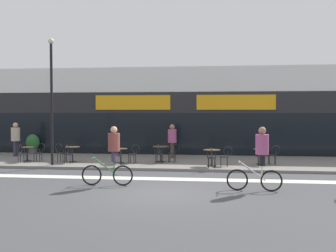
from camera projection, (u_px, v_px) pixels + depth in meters
The scene contains 28 objects.
ground_plane at pixel (159, 193), 12.55m from camera, with size 120.00×120.00×0.00m, color #424244.
sidewalk_slab at pixel (179, 162), 19.74m from camera, with size 40.00×5.50×0.12m, color slate.
storefront_facade at pixel (186, 112), 24.33m from camera, with size 40.00×4.06×5.16m.
bike_lane_stripe at pixel (168, 179), 15.09m from camera, with size 36.00×0.70×0.01m, color silver.
bistro_table_0 at pixel (27, 151), 19.56m from camera, with size 0.62×0.62×0.71m.
bistro_table_1 at pixel (73, 151), 19.24m from camera, with size 0.72×0.72×0.75m.
bistro_table_2 at pixel (121, 153), 18.80m from camera, with size 0.64×0.64×0.71m.
bistro_table_3 at pixel (161, 151), 19.31m from camera, with size 0.80×0.80×0.77m.
bistro_table_4 at pixel (212, 154), 17.79m from camera, with size 0.77×0.77×0.75m.
bistro_table_5 at pixel (260, 153), 18.39m from camera, with size 0.63×0.63×0.73m.
cafe_chair_0_near at pixel (21, 152), 18.94m from camera, with size 0.44×0.59×0.90m.
cafe_chair_0_side at pixel (39, 151), 19.49m from camera, with size 0.58×0.41×0.90m.
cafe_chair_1_near at pixel (68, 153), 18.62m from camera, with size 0.41×0.58×0.90m.
cafe_chair_1_side at pixel (60, 151), 19.32m from camera, with size 0.60×0.45×0.90m.
cafe_chair_2_near at pixel (118, 154), 18.18m from camera, with size 0.45×0.60×0.90m.
cafe_chair_2_side at pixel (134, 153), 18.72m from camera, with size 0.59×0.44×0.90m.
cafe_chair_3_near at pixel (159, 153), 18.69m from camera, with size 0.43×0.59×0.90m.
cafe_chair_3_side at pixel (173, 152), 19.23m from camera, with size 0.59×0.44×0.90m.
cafe_chair_4_near at pixel (212, 156), 17.17m from camera, with size 0.42×0.59×0.90m.
cafe_chair_4_side at pixel (226, 155), 17.71m from camera, with size 0.57×0.40×0.90m.
cafe_chair_5_near at pixel (262, 155), 17.77m from camera, with size 0.41×0.58×0.90m.
cafe_chair_5_side at pixel (274, 153), 18.32m from camera, with size 0.58×0.40×0.90m.
planter_pot at pixel (33, 143), 23.01m from camera, with size 0.77×0.77×1.14m.
lamp_post at pixel (52, 93), 18.03m from camera, with size 0.26×0.26×5.83m.
cyclist_1 at pixel (112, 153), 13.72m from camera, with size 1.83×0.49×2.08m.
cyclist_2 at pixel (260, 155), 12.74m from camera, with size 1.79×0.51×2.10m.
pedestrian_near_end at pixel (16, 136), 21.72m from camera, with size 0.53×0.53×1.87m.
pedestrian_far_end at pixel (172, 138), 20.95m from camera, with size 0.56×0.56×1.79m.
Camera 1 is at (1.76, -12.34, 2.59)m, focal length 42.00 mm.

